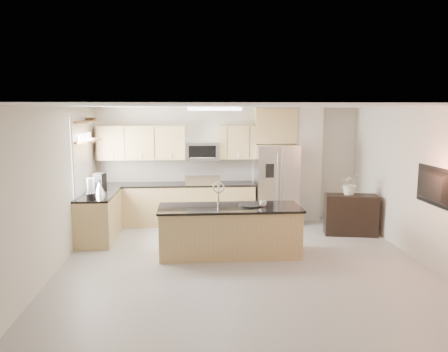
{
  "coord_description": "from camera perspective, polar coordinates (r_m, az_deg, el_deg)",
  "views": [
    {
      "loc": [
        -0.83,
        -6.71,
        2.54
      ],
      "look_at": [
        -0.24,
        1.3,
        1.33
      ],
      "focal_mm": 35.0,
      "sensor_mm": 36.0,
      "label": 1
    }
  ],
  "objects": [
    {
      "name": "cup",
      "position": [
        7.71,
        5.11,
        -3.62
      ],
      "size": [
        0.15,
        0.15,
        0.1
      ],
      "primitive_type": "imported",
      "rotation": [
        0.0,
        0.0,
        0.26
      ],
      "color": "silver",
      "rests_on": "island"
    },
    {
      "name": "back_counter",
      "position": [
        9.87,
        -6.45,
        -3.55
      ],
      "size": [
        3.55,
        0.66,
        1.44
      ],
      "color": "tan",
      "rests_on": "floor"
    },
    {
      "name": "platter",
      "position": [
        7.74,
        3.38,
        -3.83
      ],
      "size": [
        0.48,
        0.48,
        0.02
      ],
      "primitive_type": "cylinder",
      "rotation": [
        0.0,
        0.0,
        0.17
      ],
      "color": "black",
      "rests_on": "island"
    },
    {
      "name": "wall_back",
      "position": [
        10.07,
        0.52,
        1.52
      ],
      "size": [
        6.0,
        0.02,
        2.6
      ],
      "primitive_type": "cube",
      "color": "beige",
      "rests_on": "floor"
    },
    {
      "name": "island",
      "position": [
        7.77,
        0.74,
        -7.12
      ],
      "size": [
        2.5,
        0.91,
        1.29
      ],
      "rotation": [
        0.0,
        0.0,
        0.0
      ],
      "color": "tan",
      "rests_on": "floor"
    },
    {
      "name": "ceiling",
      "position": [
        6.76,
        2.84,
        9.1
      ],
      "size": [
        6.0,
        6.5,
        0.02
      ],
      "primitive_type": "cube",
      "color": "silver",
      "rests_on": "wall_back"
    },
    {
      "name": "blender",
      "position": [
        8.32,
        -17.0,
        -1.81
      ],
      "size": [
        0.17,
        0.17,
        0.4
      ],
      "color": "black",
      "rests_on": "left_counter"
    },
    {
      "name": "wall_front",
      "position": [
        3.77,
        8.87,
        -10.72
      ],
      "size": [
        6.0,
        0.02,
        2.6
      ],
      "primitive_type": "cube",
      "color": "beige",
      "rests_on": "floor"
    },
    {
      "name": "shelf_upper",
      "position": [
        8.9,
        -17.49,
        6.79
      ],
      "size": [
        0.3,
        1.2,
        0.04
      ],
      "primitive_type": "cube",
      "color": "brown",
      "rests_on": "wall_left"
    },
    {
      "name": "television",
      "position": [
        7.6,
        25.31,
        -1.24
      ],
      "size": [
        0.14,
        1.08,
        0.62
      ],
      "primitive_type": "imported",
      "rotation": [
        0.0,
        0.0,
        1.57
      ],
      "color": "black",
      "rests_on": "wall_right"
    },
    {
      "name": "wall_left",
      "position": [
        7.16,
        -21.83,
        -2.0
      ],
      "size": [
        0.02,
        6.5,
        2.6
      ],
      "primitive_type": "cube",
      "color": "beige",
      "rests_on": "floor"
    },
    {
      "name": "refrigerator",
      "position": [
        9.91,
        6.82,
        -1.05
      ],
      "size": [
        0.92,
        0.78,
        1.78
      ],
      "color": "silver",
      "rests_on": "floor"
    },
    {
      "name": "range",
      "position": [
        9.85,
        -2.81,
        -3.53
      ],
      "size": [
        0.76,
        0.64,
        1.14
      ],
      "color": "black",
      "rests_on": "floor"
    },
    {
      "name": "upper_cabinets",
      "position": [
        9.83,
        -7.0,
        4.36
      ],
      "size": [
        3.5,
        0.33,
        0.75
      ],
      "color": "tan",
      "rests_on": "wall_back"
    },
    {
      "name": "coffee_maker",
      "position": [
        9.18,
        -15.9,
        -0.82
      ],
      "size": [
        0.24,
        0.27,
        0.36
      ],
      "color": "black",
      "rests_on": "left_counter"
    },
    {
      "name": "shelf_lower",
      "position": [
        8.91,
        -17.39,
        4.41
      ],
      "size": [
        0.3,
        1.2,
        0.04
      ],
      "primitive_type": "cube",
      "color": "brown",
      "rests_on": "wall_left"
    },
    {
      "name": "bowl",
      "position": [
        9.25,
        -16.99,
        7.22
      ],
      "size": [
        0.35,
        0.35,
        0.08
      ],
      "primitive_type": "imported",
      "rotation": [
        0.0,
        0.0,
        0.05
      ],
      "color": "silver",
      "rests_on": "shelf_upper"
    },
    {
      "name": "wall_right",
      "position": [
        7.82,
        25.14,
        -1.34
      ],
      "size": [
        0.02,
        6.5,
        2.6
      ],
      "primitive_type": "cube",
      "color": "beige",
      "rests_on": "floor"
    },
    {
      "name": "kettle",
      "position": [
        8.81,
        -15.94,
        -1.51
      ],
      "size": [
        0.22,
        0.22,
        0.28
      ],
      "color": "silver",
      "rests_on": "left_counter"
    },
    {
      "name": "ceiling_fixture",
      "position": [
        8.32,
        -1.3,
        8.73
      ],
      "size": [
        1.0,
        0.5,
        0.06
      ],
      "primitive_type": "cube",
      "color": "white",
      "rests_on": "ceiling"
    },
    {
      "name": "partition_column",
      "position": [
        10.24,
        10.8,
        1.49
      ],
      "size": [
        0.6,
        0.3,
        2.6
      ],
      "primitive_type": "cube",
      "color": "beige",
      "rests_on": "floor"
    },
    {
      "name": "flower_vase",
      "position": [
        9.22,
        16.22,
        -0.25
      ],
      "size": [
        0.75,
        0.69,
        0.69
      ],
      "primitive_type": "imported",
      "rotation": [
        0.0,
        0.0,
        -0.28
      ],
      "color": "silver",
      "rests_on": "credenza"
    },
    {
      "name": "left_counter",
      "position": [
        9.0,
        -16.02,
        -5.1
      ],
      "size": [
        0.66,
        1.5,
        0.92
      ],
      "color": "tan",
      "rests_on": "floor"
    },
    {
      "name": "floor",
      "position": [
        7.22,
        2.69,
        -12.0
      ],
      "size": [
        6.5,
        6.5,
        0.0
      ],
      "primitive_type": "plane",
      "color": "#A8A6A0",
      "rests_on": "ground"
    },
    {
      "name": "window",
      "position": [
        8.87,
        -18.24,
        2.41
      ],
      "size": [
        0.04,
        1.15,
        1.65
      ],
      "color": "white",
      "rests_on": "wall_left"
    },
    {
      "name": "microwave",
      "position": [
        9.8,
        -2.88,
        3.26
      ],
      "size": [
        0.76,
        0.4,
        0.4
      ],
      "color": "silver",
      "rests_on": "upper_cabinets"
    },
    {
      "name": "credenza",
      "position": [
        9.35,
        16.22,
        -4.89
      ],
      "size": [
        1.1,
        0.62,
        0.83
      ],
      "primitive_type": "cube",
      "rotation": [
        0.0,
        0.0,
        -0.18
      ],
      "color": "black",
      "rests_on": "floor"
    }
  ]
}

